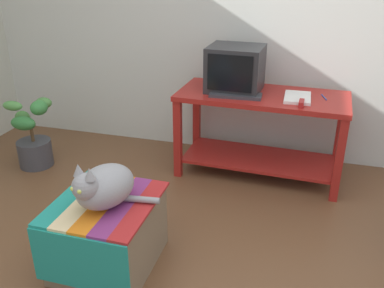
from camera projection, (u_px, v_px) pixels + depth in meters
The scene contains 10 objects.
back_wall at pixel (237, 8), 3.54m from camera, with size 8.00×0.10×2.60m, color silver.
desk at pixel (261, 121), 3.41m from camera, with size 1.36×0.64×0.70m.
tv_monitor at pixel (235, 69), 3.34m from camera, with size 0.44×0.41×0.36m.
keyboard at pixel (236, 95), 3.25m from camera, with size 0.40×0.15×0.02m, color #333338.
book at pixel (298, 98), 3.19m from camera, with size 0.19×0.30×0.02m, color white.
ottoman_with_blanket at pixel (107, 233), 2.46m from camera, with size 0.56×0.64×0.43m.
cat at pixel (103, 186), 2.29m from camera, with size 0.47×0.43×0.30m.
potted_plant at pixel (33, 140), 3.63m from camera, with size 0.36×0.39×0.61m.
stapler at pixel (301, 103), 3.05m from camera, with size 0.04×0.11×0.04m, color #A31E1E.
pen at pixel (324, 97), 3.23m from camera, with size 0.01×0.01×0.14m, color #2351B2.
Camera 1 is at (0.66, -1.61, 1.72)m, focal length 39.24 mm.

